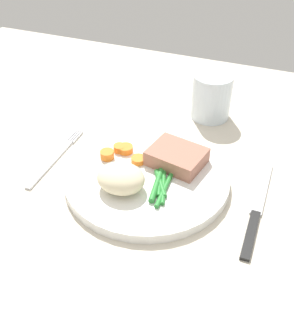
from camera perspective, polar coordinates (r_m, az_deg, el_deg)
dining_table at (r=65.56cm, az=-1.21°, el=-0.89°), size 120.00×90.00×2.00cm
dinner_plate at (r=62.27cm, az=0.00°, el=-1.28°), size 25.55×25.55×1.60cm
meat_portion at (r=63.11cm, az=4.24°, el=1.62°), size 9.56×8.22×2.47cm
mashed_potatoes at (r=57.99cm, az=-3.76°, el=-1.47°), size 7.13×6.06×3.87cm
carrot_slices at (r=64.96cm, az=-3.71°, el=2.15°), size 7.15×4.92×1.30cm
green_beans at (r=59.25cm, az=1.92°, el=-2.32°), size 3.87×9.10×0.89cm
fork at (r=68.72cm, az=-12.87°, el=1.43°), size 1.44×16.60×0.40cm
knife at (r=60.13cm, az=15.33°, el=-5.65°), size 1.70×20.50×0.64cm
water_glass at (r=77.25cm, az=9.13°, el=9.64°), size 7.36×7.36×8.53cm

